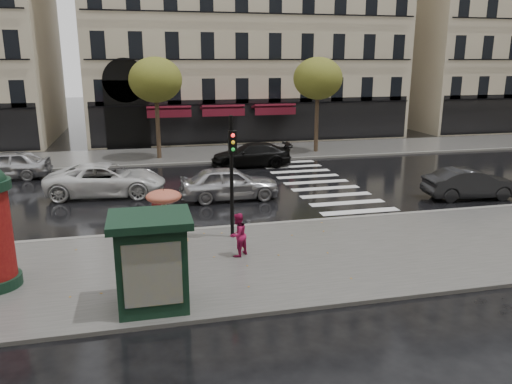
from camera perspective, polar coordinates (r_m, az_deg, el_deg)
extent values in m
plane|color=black|center=(16.87, -1.25, -7.51)|extent=(160.00, 160.00, 0.00)
cube|color=#474744|center=(16.40, -0.88, -7.96)|extent=(90.00, 7.00, 0.12)
cube|color=#474744|center=(35.00, -7.77, 4.24)|extent=(90.00, 6.00, 0.12)
cube|color=slate|center=(19.60, -3.09, -4.06)|extent=(90.00, 0.25, 0.14)
cube|color=slate|center=(32.07, -7.23, 3.31)|extent=(90.00, 0.25, 0.14)
cube|color=silver|center=(27.29, 6.90, 1.14)|extent=(3.60, 11.75, 0.01)
cube|color=#B7A88C|center=(46.34, -1.83, 19.26)|extent=(26.00, 14.00, 20.00)
cylinder|color=#38281C|center=(33.51, -11.18, 8.02)|extent=(0.28, 0.28, 5.20)
ellipsoid|color=#4C581C|center=(33.31, -11.41, 12.46)|extent=(3.40, 3.40, 2.89)
cylinder|color=#38281C|center=(35.65, 6.96, 8.58)|extent=(0.28, 0.28, 5.20)
ellipsoid|color=#4C581C|center=(35.46, 7.09, 12.76)|extent=(3.40, 3.40, 2.89)
imported|color=beige|center=(16.95, -10.33, -4.17)|extent=(0.70, 0.56, 1.69)
cylinder|color=black|center=(16.78, -10.42, -2.36)|extent=(0.02, 0.02, 1.07)
ellipsoid|color=red|center=(16.62, -10.51, -0.51)|extent=(1.17, 1.17, 0.41)
cone|color=black|center=(16.56, -10.55, 0.28)|extent=(0.04, 0.04, 0.09)
cube|color=black|center=(16.84, -9.51, -3.65)|extent=(0.25, 0.11, 0.31)
imported|color=#9E1344|center=(16.46, -2.09, -4.91)|extent=(0.90, 0.88, 1.46)
imported|color=#4D0F0F|center=(17.90, -11.17, -3.33)|extent=(0.86, 0.65, 1.60)
cylinder|color=black|center=(17.82, -2.80, 1.62)|extent=(0.13, 0.13, 4.45)
cube|color=black|center=(17.33, -2.71, 5.73)|extent=(0.28, 0.20, 0.78)
cube|color=black|center=(13.30, -11.79, -8.24)|extent=(1.76, 1.43, 2.30)
cube|color=black|center=(12.87, -12.09, -3.08)|extent=(2.09, 1.76, 0.20)
imported|color=#B0B0B5|center=(23.61, -3.07, 1.05)|extent=(4.67, 1.89, 1.59)
imported|color=black|center=(25.87, 23.34, 0.89)|extent=(4.52, 2.01, 1.44)
imported|color=silver|center=(25.34, -16.73, 1.36)|extent=(5.89, 3.20, 1.57)
imported|color=black|center=(31.08, -0.57, 4.27)|extent=(5.09, 2.40, 1.43)
imported|color=#B0B0B5|center=(31.01, -26.66, 2.80)|extent=(4.76, 2.16, 1.58)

